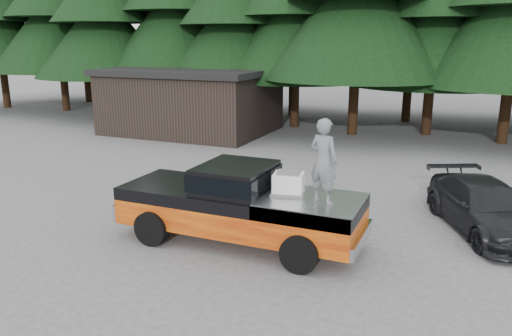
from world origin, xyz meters
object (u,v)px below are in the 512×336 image
at_px(utility_building, 192,100).
at_px(pickup_truck, 240,216).
at_px(man_on_bed, 324,161).
at_px(parked_car, 485,207).
at_px(air_compressor, 288,184).

bearing_deg(utility_building, pickup_truck, -55.54).
bearing_deg(man_on_bed, parked_car, -116.33).
bearing_deg(man_on_bed, pickup_truck, 14.88).
distance_m(pickup_truck, man_on_bed, 2.62).
xyz_separation_m(air_compressor, utility_building, (-9.80, 12.43, 0.10)).
bearing_deg(parked_car, pickup_truck, -175.39).
bearing_deg(pickup_truck, man_on_bed, -4.56).
distance_m(pickup_truck, utility_building, 15.26).
xyz_separation_m(man_on_bed, parked_car, (3.38, 3.29, -1.62)).
xyz_separation_m(pickup_truck, air_compressor, (1.18, 0.13, 0.90)).
distance_m(air_compressor, man_on_bed, 1.17).
distance_m(parked_car, utility_building, 16.97).
bearing_deg(utility_building, air_compressor, -51.75).
height_order(parked_car, utility_building, utility_building).
xyz_separation_m(man_on_bed, utility_building, (-10.69, 12.72, -0.60)).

